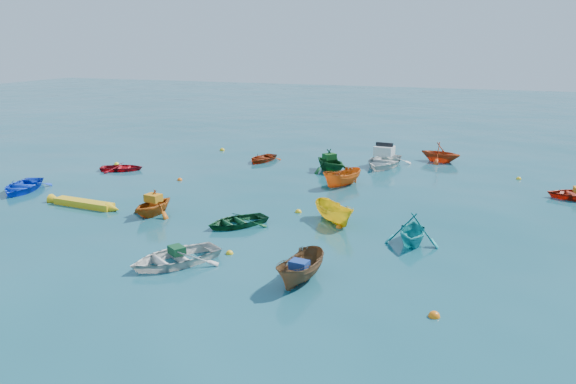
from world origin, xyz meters
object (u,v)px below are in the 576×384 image
(dinghy_blue_sw, at_px, (22,191))
(dinghy_white_near, at_px, (175,264))
(kayak_yellow, at_px, (84,207))
(motorboat_white, at_px, (384,166))

(dinghy_blue_sw, height_order, dinghy_white_near, dinghy_white_near)
(kayak_yellow, relative_size, motorboat_white, 0.98)
(dinghy_blue_sw, distance_m, dinghy_white_near, 14.79)
(kayak_yellow, height_order, motorboat_white, motorboat_white)
(dinghy_white_near, distance_m, kayak_yellow, 9.53)
(motorboat_white, bearing_deg, dinghy_blue_sw, -136.86)
(dinghy_white_near, distance_m, motorboat_white, 19.81)
(dinghy_blue_sw, distance_m, motorboat_white, 21.95)
(motorboat_white, bearing_deg, kayak_yellow, -124.12)
(dinghy_white_near, relative_size, kayak_yellow, 0.84)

